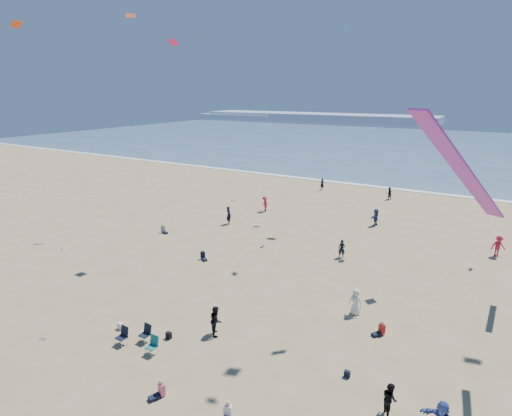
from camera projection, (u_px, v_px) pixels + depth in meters
The scene contains 12 objects.
ground at pixel (141, 364), 20.04m from camera, with size 220.00×220.00×0.00m, color tan.
ocean at pixel (426, 147), 98.72m from camera, with size 220.00×100.00×0.06m, color #476B84.
surf_line at pixel (374, 186), 57.30m from camera, with size 220.00×1.20×0.08m, color white.
headland_far at pixel (316, 117), 189.50m from camera, with size 110.00×20.00×3.20m, color #7A8EA8.
headland_near at pixel (239, 116), 204.93m from camera, with size 40.00×14.00×2.00m, color #7A8EA8.
standing_flyers at pixel (355, 251), 32.04m from camera, with size 38.49×38.68×1.88m.
seated_group at pixel (220, 298), 25.55m from camera, with size 23.31×17.03×0.84m.
chair_cluster at pixel (139, 339), 21.21m from camera, with size 2.62×1.43×1.00m.
white_tote at pixel (121, 326), 22.91m from camera, with size 0.35×0.20×0.40m, color silver.
black_backpack at pixel (169, 335), 22.03m from camera, with size 0.30×0.22×0.38m, color black.
navy_bag at pixel (347, 374), 19.05m from camera, with size 0.28×0.18×0.34m, color black.
kites_aloft at pixel (396, 57), 22.62m from camera, with size 37.45×48.15×24.73m.
Camera 1 is at (13.59, -11.79, 13.14)m, focal length 28.00 mm.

